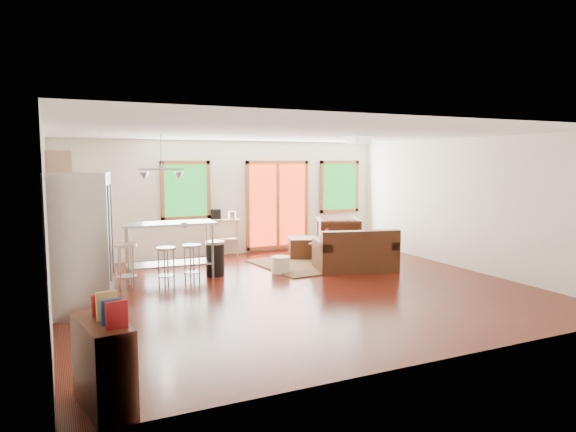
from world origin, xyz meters
name	(u,v)px	position (x,y,z in m)	size (l,w,h in m)	color
floor	(295,289)	(0.00, 0.00, -0.01)	(7.50, 7.00, 0.02)	#340C06
ceiling	(296,132)	(0.00, 0.00, 2.61)	(7.50, 7.00, 0.02)	white
back_wall	(229,198)	(0.00, 3.51, 1.30)	(7.50, 0.02, 2.60)	white
left_wall	(47,223)	(-3.76, 0.00, 1.30)	(0.02, 7.00, 2.60)	white
right_wall	(467,204)	(3.76, 0.00, 1.30)	(0.02, 7.00, 2.60)	white
front_wall	(441,242)	(0.00, -3.51, 1.30)	(7.50, 0.02, 2.60)	white
window_left	(186,190)	(-1.00, 3.46, 1.50)	(1.10, 0.05, 1.30)	#135017
french_doors	(278,205)	(1.20, 3.46, 1.10)	(1.60, 0.05, 2.10)	#A6270F
window_right	(340,187)	(2.90, 3.46, 1.50)	(1.10, 0.05, 1.30)	#135017
rug	(321,262)	(1.43, 1.71, 0.01)	(2.59, 2.00, 0.03)	#435933
loveseat	(356,254)	(1.70, 0.80, 0.32)	(1.71, 1.23, 0.82)	#32190C
coffee_table	(336,245)	(1.78, 1.71, 0.36)	(1.22, 0.99, 0.42)	#34160D
armchair	(338,234)	(2.27, 2.43, 0.47)	(0.91, 0.86, 0.94)	#32190C
ottoman	(304,248)	(1.37, 2.40, 0.22)	(0.67, 0.67, 0.45)	#32190C
pouf	(281,265)	(0.26, 1.19, 0.16)	(0.36, 0.36, 0.32)	#EEECCC
vase	(327,238)	(1.60, 1.75, 0.51)	(0.24, 0.25, 0.32)	silver
book	(356,235)	(2.28, 1.70, 0.54)	(0.22, 0.03, 0.29)	maroon
cabinets	(66,233)	(-3.49, 1.70, 0.93)	(0.64, 2.24, 2.30)	tan
refrigerator	(81,244)	(-3.34, -0.04, 0.99)	(0.92, 0.90, 1.99)	#B7BABC
island	(169,240)	(-1.77, 1.61, 0.71)	(1.67, 0.75, 1.03)	#B7BABC
cup	(184,225)	(-1.55, 1.35, 1.01)	(0.13, 0.10, 0.13)	white
bar_stool_a	(126,256)	(-2.61, 1.06, 0.58)	(0.38, 0.38, 0.78)	#B7BABC
bar_stool_b	(166,258)	(-1.98, 0.94, 0.52)	(0.43, 0.43, 0.70)	#B7BABC
bar_stool_c	(192,255)	(-1.51, 1.02, 0.52)	(0.42, 0.42, 0.70)	#B7BABC
trash_can	(215,258)	(-0.94, 1.51, 0.33)	(0.44, 0.44, 0.65)	black
kitchen_cart	(223,224)	(-0.19, 3.36, 0.72)	(0.80, 0.66, 1.06)	tan
bookshelf	(103,362)	(-3.35, -3.07, 0.40)	(0.48, 0.92, 1.03)	#34160D
ceiling_flush	(358,140)	(1.60, 0.60, 2.53)	(0.35, 0.35, 0.12)	white
pendant_light	(162,175)	(-1.90, 1.50, 1.90)	(0.80, 0.18, 0.79)	gray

